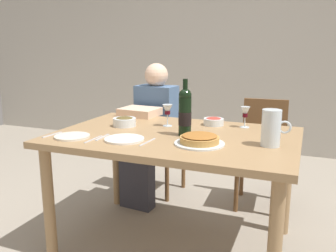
{
  "coord_description": "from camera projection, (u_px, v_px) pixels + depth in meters",
  "views": [
    {
      "loc": [
        0.76,
        -2.04,
        1.3
      ],
      "look_at": [
        -0.04,
        -0.01,
        0.81
      ],
      "focal_mm": 38.21,
      "sensor_mm": 36.0,
      "label": 1
    }
  ],
  "objects": [
    {
      "name": "knife_right_setting",
      "position": [
        93.0,
        139.0,
        2.11
      ],
      "size": [
        0.01,
        0.18,
        0.0
      ],
      "primitive_type": "cube",
      "rotation": [
        0.0,
        0.0,
        1.56
      ],
      "color": "silver",
      "rests_on": "dining_table"
    },
    {
      "name": "diner_left",
      "position": [
        150.0,
        129.0,
        3.02
      ],
      "size": [
        0.36,
        0.53,
        1.16
      ],
      "rotation": [
        0.0,
        0.0,
        3.05
      ],
      "color": "#4C6B93",
      "rests_on": "ground"
    },
    {
      "name": "chair_left",
      "position": [
        163.0,
        136.0,
        3.25
      ],
      "size": [
        0.43,
        0.43,
        0.87
      ],
      "rotation": [
        0.0,
        0.0,
        3.05
      ],
      "color": "brown",
      "rests_on": "ground"
    },
    {
      "name": "dinner_plate_left_setting",
      "position": [
        124.0,
        139.0,
        2.1
      ],
      "size": [
        0.24,
        0.24,
        0.01
      ],
      "primitive_type": "cylinder",
      "color": "white",
      "rests_on": "dining_table"
    },
    {
      "name": "chair_right",
      "position": [
        263.0,
        146.0,
        2.95
      ],
      "size": [
        0.42,
        0.42,
        0.87
      ],
      "rotation": [
        0.0,
        0.0,
        3.2
      ],
      "color": "brown",
      "rests_on": "ground"
    },
    {
      "name": "olive_bowl",
      "position": [
        124.0,
        121.0,
        2.46
      ],
      "size": [
        0.16,
        0.16,
        0.07
      ],
      "color": "silver",
      "rests_on": "dining_table"
    },
    {
      "name": "baked_tart",
      "position": [
        199.0,
        140.0,
        2.01
      ],
      "size": [
        0.28,
        0.28,
        0.06
      ],
      "color": "silver",
      "rests_on": "dining_table"
    },
    {
      "name": "wine_glass_left_diner",
      "position": [
        167.0,
        111.0,
        2.44
      ],
      "size": [
        0.07,
        0.07,
        0.15
      ],
      "color": "silver",
      "rests_on": "dining_table"
    },
    {
      "name": "wine_bottle",
      "position": [
        185.0,
        112.0,
        2.18
      ],
      "size": [
        0.08,
        0.08,
        0.35
      ],
      "color": "black",
      "rests_on": "dining_table"
    },
    {
      "name": "wine_glass_right_diner",
      "position": [
        245.0,
        113.0,
        2.41
      ],
      "size": [
        0.06,
        0.06,
        0.14
      ],
      "color": "silver",
      "rests_on": "dining_table"
    },
    {
      "name": "water_pitcher",
      "position": [
        271.0,
        130.0,
        1.96
      ],
      "size": [
        0.16,
        0.11,
        0.2
      ],
      "color": "silver",
      "rests_on": "dining_table"
    },
    {
      "name": "dinner_plate_right_setting",
      "position": [
        72.0,
        136.0,
        2.16
      ],
      "size": [
        0.21,
        0.21,
        0.01
      ],
      "primitive_type": "cylinder",
      "color": "silver",
      "rests_on": "dining_table"
    },
    {
      "name": "back_wall",
      "position": [
        246.0,
        38.0,
        4.34
      ],
      "size": [
        8.0,
        0.1,
        2.8
      ],
      "primitive_type": "cube",
      "color": "#B2ADA3",
      "rests_on": "ground"
    },
    {
      "name": "knife_left_setting",
      "position": [
        148.0,
        142.0,
        2.05
      ],
      "size": [
        0.02,
        0.18,
        0.0
      ],
      "primitive_type": "cube",
      "rotation": [
        0.0,
        0.0,
        1.5
      ],
      "color": "silver",
      "rests_on": "dining_table"
    },
    {
      "name": "spoon_right_setting",
      "position": [
        52.0,
        135.0,
        2.22
      ],
      "size": [
        0.03,
        0.16,
        0.0
      ],
      "primitive_type": "cube",
      "rotation": [
        0.0,
        0.0,
        1.46
      ],
      "color": "silver",
      "rests_on": "dining_table"
    },
    {
      "name": "dining_table",
      "position": [
        175.0,
        148.0,
        2.27
      ],
      "size": [
        1.5,
        1.0,
        0.76
      ],
      "color": "#9E7A51",
      "rests_on": "ground"
    },
    {
      "name": "fork_left_setting",
      "position": [
        102.0,
        137.0,
        2.16
      ],
      "size": [
        0.02,
        0.16,
        0.0
      ],
      "primitive_type": "cube",
      "rotation": [
        0.0,
        0.0,
        1.63
      ],
      "color": "silver",
      "rests_on": "dining_table"
    },
    {
      "name": "salad_bowl",
      "position": [
        214.0,
        121.0,
        2.49
      ],
      "size": [
        0.14,
        0.14,
        0.06
      ],
      "color": "silver",
      "rests_on": "dining_table"
    },
    {
      "name": "ground_plane",
      "position": [
        174.0,
        243.0,
        2.41
      ],
      "size": [
        8.0,
        8.0,
        0.0
      ],
      "primitive_type": "plane",
      "color": "gray"
    }
  ]
}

